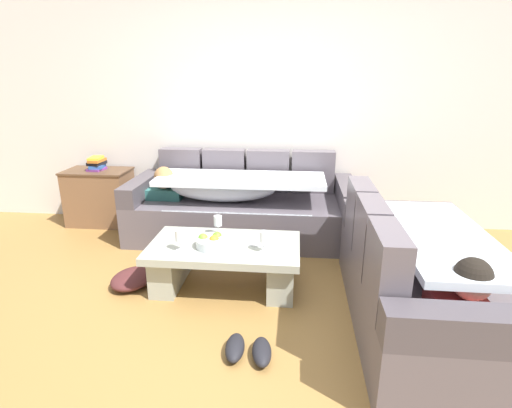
{
  "coord_description": "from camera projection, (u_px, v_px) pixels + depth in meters",
  "views": [
    {
      "loc": [
        0.32,
        -2.38,
        1.67
      ],
      "look_at": [
        -0.02,
        1.06,
        0.55
      ],
      "focal_mm": 28.02,
      "sensor_mm": 36.0,
      "label": 1
    }
  ],
  "objects": [
    {
      "name": "crumpled_garment",
      "position": [
        132.0,
        279.0,
        3.31
      ],
      "size": [
        0.4,
        0.46,
        0.12
      ],
      "primitive_type": "ellipsoid",
      "rotation": [
        0.0,
        0.0,
        1.36
      ],
      "color": "#4C2323",
      "rests_on": "ground_plane"
    },
    {
      "name": "wine_glass_near_left",
      "position": [
        180.0,
        236.0,
        3.04
      ],
      "size": [
        0.07,
        0.07,
        0.17
      ],
      "color": "silver",
      "rests_on": "coffee_table"
    },
    {
      "name": "book_stack_on_cabinet",
      "position": [
        97.0,
        164.0,
        4.51
      ],
      "size": [
        0.17,
        0.23,
        0.15
      ],
      "color": "#72337F",
      "rests_on": "side_cabinet"
    },
    {
      "name": "coffee_table",
      "position": [
        225.0,
        260.0,
        3.24
      ],
      "size": [
        1.2,
        0.68,
        0.38
      ],
      "color": "#9DA294",
      "rests_on": "ground_plane"
    },
    {
      "name": "couch_along_wall",
      "position": [
        239.0,
        207.0,
        4.25
      ],
      "size": [
        2.35,
        0.92,
        0.88
      ],
      "color": "#5A5259",
      "rests_on": "ground_plane"
    },
    {
      "name": "wine_glass_far_back",
      "position": [
        218.0,
        222.0,
        3.35
      ],
      "size": [
        0.07,
        0.07,
        0.17
      ],
      "color": "silver",
      "rests_on": "coffee_table"
    },
    {
      "name": "open_magazine",
      "position": [
        252.0,
        240.0,
        3.25
      ],
      "size": [
        0.31,
        0.25,
        0.01
      ],
      "primitive_type": "cube",
      "rotation": [
        0.0,
        0.0,
        -0.17
      ],
      "color": "white",
      "rests_on": "coffee_table"
    },
    {
      "name": "ground_plane",
      "position": [
        244.0,
        325.0,
        2.79
      ],
      "size": [
        14.0,
        14.0,
        0.0
      ],
      "primitive_type": "plane",
      "color": "olive"
    },
    {
      "name": "fruit_bowl",
      "position": [
        213.0,
        242.0,
        3.14
      ],
      "size": [
        0.28,
        0.28,
        0.1
      ],
      "color": "silver",
      "rests_on": "coffee_table"
    },
    {
      "name": "back_wall",
      "position": [
        268.0,
        105.0,
        4.41
      ],
      "size": [
        9.0,
        0.1,
        2.7
      ],
      "primitive_type": "cube",
      "color": "silver",
      "rests_on": "ground_plane"
    },
    {
      "name": "side_cabinet",
      "position": [
        100.0,
        197.0,
        4.63
      ],
      "size": [
        0.72,
        0.44,
        0.64
      ],
      "color": "brown",
      "rests_on": "ground_plane"
    },
    {
      "name": "couch_near_window",
      "position": [
        421.0,
        281.0,
        2.72
      ],
      "size": [
        0.92,
        1.83,
        0.88
      ],
      "rotation": [
        0.0,
        0.0,
        1.57
      ],
      "color": "#5A5259",
      "rests_on": "ground_plane"
    },
    {
      "name": "pair_of_shoes",
      "position": [
        248.0,
        350.0,
        2.47
      ],
      "size": [
        0.31,
        0.3,
        0.09
      ],
      "color": "black",
      "rests_on": "ground_plane"
    },
    {
      "name": "wine_glass_near_right",
      "position": [
        264.0,
        238.0,
        3.02
      ],
      "size": [
        0.07,
        0.07,
        0.17
      ],
      "color": "silver",
      "rests_on": "coffee_table"
    }
  ]
}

